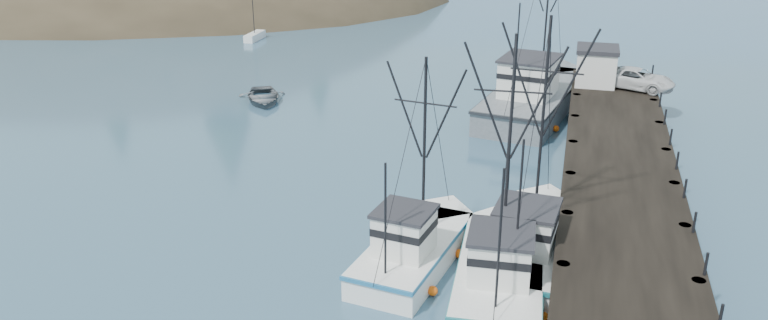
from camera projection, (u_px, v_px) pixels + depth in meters
pier at (621, 183)px, 39.05m from camera, size 6.00×44.00×2.00m
headland at (21, 11)px, 118.67m from camera, size 134.80×78.00×51.00m
moored_sailboats at (193, 19)px, 87.72m from camera, size 22.14×18.65×6.35m
trawler_near at (501, 267)px, 32.63m from camera, size 4.12×11.09×11.25m
trawler_mid at (415, 247)px, 34.37m from camera, size 4.56×9.83×9.89m
trawler_far at (530, 240)px, 34.94m from camera, size 4.52×11.31×11.51m
work_vessel at (535, 95)px, 55.64m from camera, size 7.62×17.10×14.03m
pier_shed at (596, 65)px, 54.94m from camera, size 3.00×3.20×2.80m
pickup_truck at (637, 79)px, 54.06m from camera, size 5.89×4.16×1.49m
motorboat at (263, 101)px, 58.20m from camera, size 5.65×6.34×1.08m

